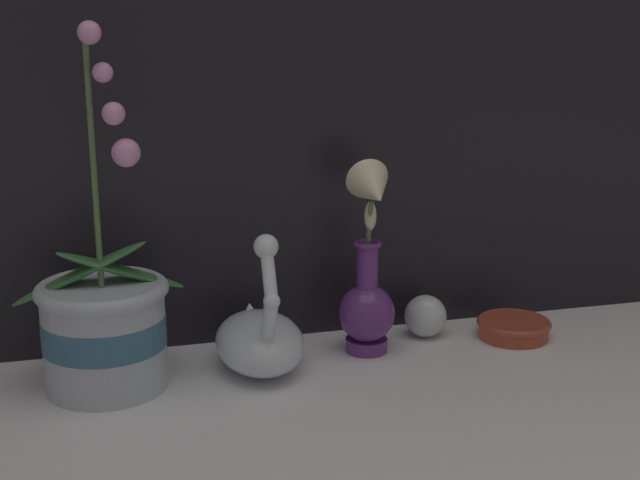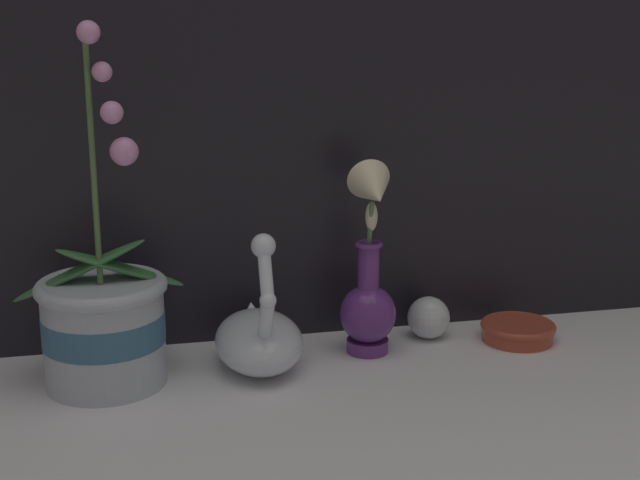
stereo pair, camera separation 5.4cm
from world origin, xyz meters
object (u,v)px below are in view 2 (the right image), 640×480
Objects in this scene: blue_vase at (370,281)px; amber_dish at (518,330)px; orchid_potted_plant at (104,320)px; swan_figurine at (259,336)px; glass_sphere at (429,318)px.

amber_dish is (0.24, -0.00, -0.10)m from blue_vase.
blue_vase is (0.39, 0.03, 0.02)m from orchid_potted_plant.
swan_figurine is 0.18m from blue_vase.
orchid_potted_plant is 4.20× the size of amber_dish.
amber_dish is (0.41, 0.02, -0.03)m from swan_figurine.
blue_vase is at bearing 3.93° from orchid_potted_plant.
swan_figurine reaches higher than glass_sphere.
orchid_potted_plant reaches higher than blue_vase.
blue_vase reaches higher than swan_figurine.
blue_vase reaches higher than glass_sphere.
orchid_potted_plant is 0.50m from glass_sphere.
blue_vase is 2.52× the size of amber_dish.
amber_dish is at bearing 2.41° from orchid_potted_plant.
blue_vase is at bearing 6.16° from swan_figurine.
orchid_potted_plant is at bearing -176.07° from blue_vase.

